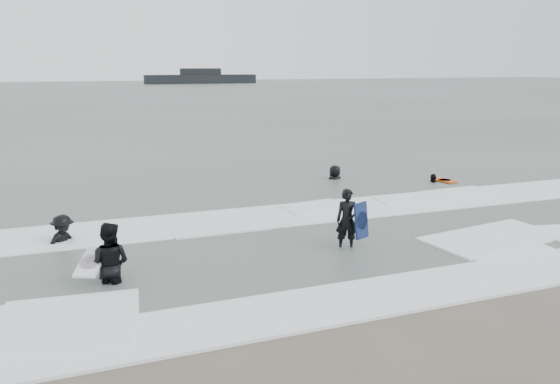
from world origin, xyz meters
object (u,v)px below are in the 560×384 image
object	(u,v)px
surfer_centre	(346,249)
surfer_wading	(111,282)
surfer_breaker	(64,245)
surfer_right_near	(433,183)
surfer_right_far	(335,180)
vessel_horizon	(201,78)

from	to	relation	value
surfer_centre	surfer_wading	world-z (taller)	surfer_wading
surfer_wading	surfer_breaker	world-z (taller)	surfer_wading
surfer_wading	surfer_right_near	size ratio (longest dim) A/B	1.27
surfer_wading	surfer_right_far	xyz separation A→B (m)	(9.68, 8.53, 0.00)
surfer_breaker	surfer_right_near	bearing A→B (deg)	-29.11
surfer_centre	surfer_wading	xyz separation A→B (m)	(-6.08, -0.23, 0.00)
surfer_wading	vessel_horizon	distance (m)	131.40
surfer_wading	surfer_breaker	bearing A→B (deg)	-47.11
surfer_right_near	surfer_right_far	size ratio (longest dim) A/B	0.87
surfer_breaker	surfer_right_near	xyz separation A→B (m)	(14.34, 3.31, 0.00)
surfer_centre	surfer_breaker	size ratio (longest dim) A/B	0.99
surfer_wading	surfer_breaker	size ratio (longest dim) A/B	1.16
surfer_right_near	surfer_right_far	world-z (taller)	surfer_right_far
surfer_right_near	vessel_horizon	bearing A→B (deg)	-161.19
surfer_breaker	vessel_horizon	world-z (taller)	vessel_horizon
surfer_breaker	surfer_right_far	distance (m)	11.99
surfer_centre	surfer_breaker	distance (m)	7.77
surfer_wading	surfer_right_far	world-z (taller)	surfer_wading
surfer_wading	surfer_right_far	bearing A→B (deg)	-114.24
vessel_horizon	surfer_right_near	bearing A→B (deg)	-97.27
surfer_breaker	surfer_right_far	xyz separation A→B (m)	(10.76, 5.30, 0.00)
surfer_centre	surfer_breaker	bearing A→B (deg)	174.68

